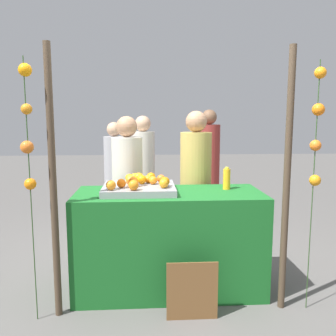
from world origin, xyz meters
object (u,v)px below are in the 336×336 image
object	(u,v)px
stall_counter	(169,241)
juice_bottle	(227,179)
vendor_left	(128,198)
vendor_right	(195,194)
orange_1	(135,177)
chalkboard_sign	(192,291)
orange_0	(148,179)

from	to	relation	value
stall_counter	juice_bottle	size ratio (longest dim) A/B	8.05
vendor_left	vendor_right	size ratio (longest dim) A/B	0.97
orange_1	chalkboard_sign	world-z (taller)	orange_1
orange_1	vendor_right	bearing A→B (deg)	26.44
juice_bottle	vendor_right	size ratio (longest dim) A/B	0.13
orange_0	juice_bottle	xyz separation A→B (m)	(0.74, -0.04, 0.00)
stall_counter	chalkboard_sign	xyz separation A→B (m)	(0.15, -0.53, -0.23)
vendor_left	vendor_right	world-z (taller)	vendor_right
stall_counter	chalkboard_sign	world-z (taller)	stall_counter
chalkboard_sign	juice_bottle	bearing A→B (deg)	57.33
stall_counter	orange_1	distance (m)	0.70
orange_1	chalkboard_sign	size ratio (longest dim) A/B	0.16
stall_counter	vendor_left	distance (m)	0.75
stall_counter	juice_bottle	bearing A→B (deg)	10.46
juice_bottle	stall_counter	bearing A→B (deg)	-169.54
orange_0	vendor_left	bearing A→B (deg)	116.98
chalkboard_sign	vendor_left	xyz separation A→B (m)	(-0.55, 1.09, 0.52)
stall_counter	orange_0	size ratio (longest dim) A/B	21.95
orange_1	vendor_right	xyz separation A→B (m)	(0.64, 0.32, -0.25)
orange_0	orange_1	xyz separation A→B (m)	(-0.13, 0.13, -0.00)
orange_0	juice_bottle	world-z (taller)	juice_bottle
orange_1	vendor_left	distance (m)	0.41
orange_0	vendor_left	world-z (taller)	vendor_left
juice_bottle	vendor_left	size ratio (longest dim) A/B	0.13
orange_0	orange_1	size ratio (longest dim) A/B	1.02
orange_0	vendor_left	xyz separation A→B (m)	(-0.22, 0.42, -0.27)
orange_0	vendor_right	distance (m)	0.72
chalkboard_sign	vendor_right	world-z (taller)	vendor_right
vendor_left	vendor_right	distance (m)	0.73
stall_counter	vendor_right	xyz separation A→B (m)	(0.33, 0.58, 0.31)
juice_bottle	chalkboard_sign	size ratio (longest dim) A/B	0.43
orange_1	vendor_left	size ratio (longest dim) A/B	0.05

